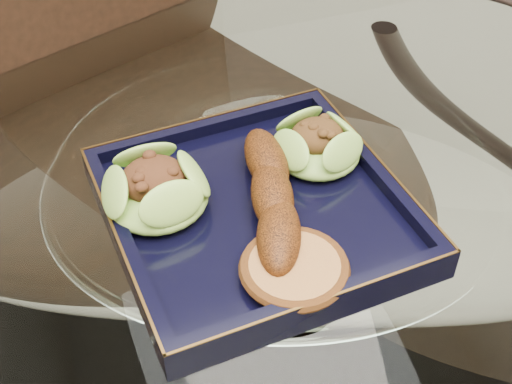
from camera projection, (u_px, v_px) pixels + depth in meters
name	position (u px, v px, depth m)	size (l,w,h in m)	color
dining_table	(270.00, 314.00, 0.81)	(1.13, 1.13, 0.77)	white
dining_chair	(168.00, 199.00, 1.07)	(0.52, 0.52, 0.93)	#321B10
navy_plate	(256.00, 215.00, 0.68)	(0.27, 0.27, 0.02)	black
lettuce_wrap_left	(156.00, 192.00, 0.67)	(0.10, 0.10, 0.04)	#6FA931
lettuce_wrap_right	(317.00, 147.00, 0.72)	(0.09, 0.09, 0.03)	#568B28
roasted_plantain	(272.00, 196.00, 0.66)	(0.19, 0.04, 0.04)	#622C0A
crumb_patty	(294.00, 270.00, 0.61)	(0.08, 0.08, 0.02)	#AB7339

